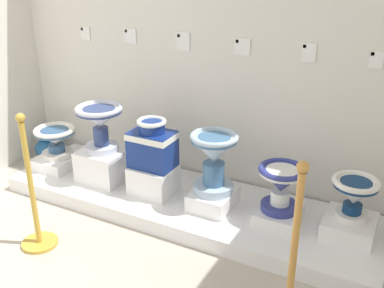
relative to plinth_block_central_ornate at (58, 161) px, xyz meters
name	(u,v)px	position (x,y,z in m)	size (l,w,h in m)	color
wall_back	(215,18)	(1.34, 0.55, 1.34)	(4.16, 0.06, 3.03)	silver
display_platform	(186,203)	(1.34, 0.05, -0.12)	(3.17, 0.89, 0.13)	white
plinth_block_central_ornate	(58,161)	(0.00, 0.00, 0.00)	(0.35, 0.39, 0.10)	white
antique_toilet_central_ornate	(55,138)	(0.00, 0.00, 0.24)	(0.38, 0.38, 0.29)	white
plinth_block_rightmost	(104,165)	(0.55, -0.01, 0.09)	(0.39, 0.36, 0.28)	white
antique_toilet_rightmost	(100,120)	(0.55, -0.01, 0.51)	(0.40, 0.40, 0.41)	silver
plinth_block_broad_patterned	(154,179)	(1.07, -0.01, 0.07)	(0.35, 0.31, 0.24)	white
antique_toilet_broad_patterned	(152,144)	(1.07, -0.01, 0.39)	(0.36, 0.26, 0.41)	navy
plinth_block_tall_cobalt	(213,199)	(1.61, 0.02, 0.02)	(0.32, 0.37, 0.14)	white
antique_toilet_tall_cobalt	(214,155)	(1.61, 0.02, 0.40)	(0.37, 0.37, 0.48)	#A8BFD8
plinth_block_pale_glazed	(279,214)	(2.13, 0.08, -0.01)	(0.31, 0.36, 0.09)	white
antique_toilet_pale_glazed	(281,182)	(2.13, 0.08, 0.27)	(0.35, 0.35, 0.36)	navy
plinth_block_slender_white	(349,226)	(2.64, 0.12, 0.01)	(0.35, 0.37, 0.13)	white
antique_toilet_slender_white	(355,193)	(2.64, 0.12, 0.29)	(0.33, 0.33, 0.31)	white
info_placard_first	(85,33)	(0.02, 0.51, 1.12)	(0.11, 0.01, 0.13)	white
info_placard_second	(130,36)	(0.53, 0.51, 1.13)	(0.13, 0.01, 0.13)	white
info_placard_third	(183,41)	(1.07, 0.51, 1.13)	(0.13, 0.01, 0.15)	white
info_placard_fourth	(242,47)	(1.60, 0.51, 1.13)	(0.13, 0.01, 0.13)	white
info_placard_fifth	(309,52)	(2.13, 0.51, 1.14)	(0.11, 0.01, 0.14)	white
info_placard_sixth	(376,59)	(2.60, 0.51, 1.14)	(0.09, 0.01, 0.13)	white
decorative_vase_spare	(48,147)	(-0.40, 0.26, -0.04)	(0.26, 0.26, 0.34)	white
stanchion_post_near_left	(35,209)	(0.61, -0.88, 0.12)	(0.26, 0.26, 1.03)	gold
stanchion_post_near_right	(290,285)	(2.48, -0.86, 0.16)	(0.25, 0.25, 1.08)	gold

